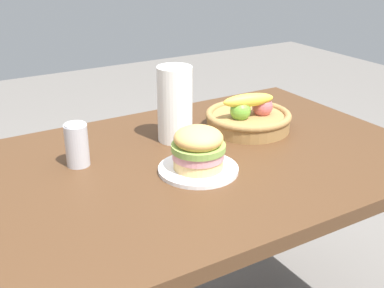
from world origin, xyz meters
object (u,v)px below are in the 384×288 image
at_px(paper_towel_roll, 175,104).
at_px(fruit_basket, 248,118).
at_px(sandwich, 198,148).
at_px(plate, 198,169).
at_px(soda_can, 77,145).

bearing_deg(paper_towel_roll, fruit_basket, -9.92).
relative_size(sandwich, paper_towel_roll, 0.63).
height_order(sandwich, fruit_basket, fruit_basket).
bearing_deg(plate, fruit_basket, 30.99).
distance_m(soda_can, fruit_basket, 0.59).
relative_size(soda_can, fruit_basket, 0.43).
xyz_separation_m(sandwich, paper_towel_roll, (0.06, 0.23, 0.05)).
distance_m(fruit_basket, paper_towel_roll, 0.27).
height_order(soda_can, fruit_basket, fruit_basket).
height_order(fruit_basket, paper_towel_roll, paper_towel_roll).
relative_size(sandwich, soda_can, 1.19).
bearing_deg(soda_can, plate, -37.57).
xyz_separation_m(soda_can, fruit_basket, (0.59, -0.02, -0.02)).
relative_size(fruit_basket, paper_towel_roll, 1.21).
xyz_separation_m(plate, soda_can, (-0.27, 0.21, 0.06)).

